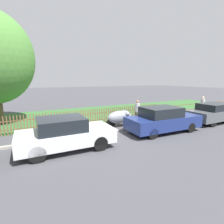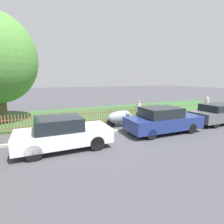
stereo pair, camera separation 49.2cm
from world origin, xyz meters
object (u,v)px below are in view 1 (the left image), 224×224
at_px(parked_car_navy_estate, 65,133).
at_px(pedestrian_near_fence, 202,105).
at_px(parked_car_red_compact, 163,120).
at_px(covered_motorcycle, 120,117).
at_px(parked_car_white_van, 215,112).
at_px(pedestrian_by_lamp, 137,110).

height_order(parked_car_navy_estate, pedestrian_near_fence, pedestrian_near_fence).
distance_m(parked_car_red_compact, pedestrian_near_fence, 6.34).
bearing_deg(parked_car_red_compact, covered_motorcycle, 129.46).
bearing_deg(parked_car_navy_estate, parked_car_red_compact, 1.36).
distance_m(parked_car_navy_estate, parked_car_red_compact, 5.82).
bearing_deg(parked_car_navy_estate, covered_motorcycle, 29.24).
distance_m(parked_car_red_compact, parked_car_white_van, 5.15).
height_order(pedestrian_near_fence, pedestrian_by_lamp, pedestrian_near_fence).
bearing_deg(pedestrian_by_lamp, covered_motorcycle, 86.91).
height_order(parked_car_white_van, covered_motorcycle, parked_car_white_van).
distance_m(covered_motorcycle, pedestrian_by_lamp, 1.65).
xyz_separation_m(parked_car_white_van, covered_motorcycle, (-6.83, 2.12, -0.06)).
bearing_deg(parked_car_white_van, parked_car_red_compact, -179.04).
distance_m(parked_car_navy_estate, pedestrian_near_fence, 12.04).
relative_size(parked_car_red_compact, pedestrian_near_fence, 2.67).
bearing_deg(covered_motorcycle, pedestrian_near_fence, -0.90).
relative_size(parked_car_white_van, covered_motorcycle, 2.33).
xyz_separation_m(parked_car_white_van, pedestrian_by_lamp, (-5.24, 2.46, 0.21)).
xyz_separation_m(parked_car_navy_estate, parked_car_red_compact, (5.82, 0.05, 0.00)).
xyz_separation_m(parked_car_red_compact, parked_car_white_van, (5.15, 0.06, -0.03)).
distance_m(parked_car_red_compact, pedestrian_by_lamp, 2.53).
height_order(parked_car_navy_estate, covered_motorcycle, parked_car_navy_estate).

